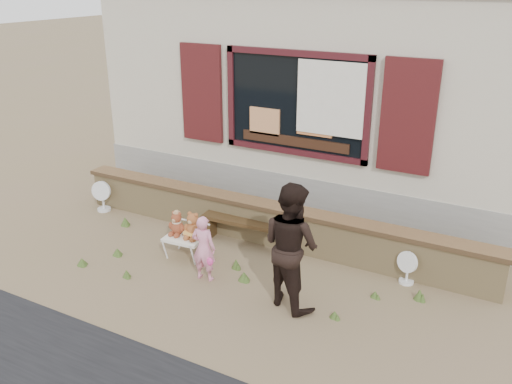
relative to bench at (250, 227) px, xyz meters
The scene contains 12 objects.
ground 0.88m from the bench, 74.89° to the right, with size 80.00×80.00×0.00m, color olive.
shopfront 4.07m from the bench, 86.65° to the left, with size 8.04×5.13×4.00m.
brick_wall 0.30m from the bench, 42.79° to the left, with size 7.10×0.36×0.67m.
bench is the anchor object (origin of this frame).
folding_chair 1.04m from the bench, 128.21° to the right, with size 0.60×0.54×0.35m.
teddy_bear_left 1.17m from the bench, 133.39° to the right, with size 0.28×0.24×0.38m, color brown, non-canonical shape.
teddy_bear_right 0.99m from the bench, 121.99° to the right, with size 0.31×0.27×0.42m, color brown, non-canonical shape.
child 1.25m from the bench, 92.29° to the right, with size 0.35×0.23×0.96m, color pink.
adult 1.83m from the bench, 43.99° to the right, with size 0.81×0.63×1.67m, color black.
fan_left 2.97m from the bench, behind, with size 0.37×0.24×0.57m.
fan_right 2.48m from the bench, ahead, with size 0.31×0.21×0.49m.
grass_tufts 0.99m from the bench, 98.86° to the right, with size 5.09×1.57×0.16m.
Camera 1 is at (3.51, -5.93, 3.98)m, focal length 38.00 mm.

